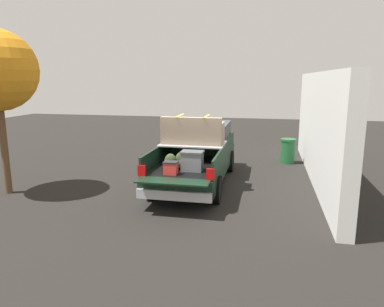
{
  "coord_description": "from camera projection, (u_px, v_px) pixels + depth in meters",
  "views": [
    {
      "loc": [
        -11.0,
        -2.19,
        3.31
      ],
      "look_at": [
        -0.6,
        0.0,
        1.1
      ],
      "focal_mm": 33.74,
      "sensor_mm": 36.0,
      "label": 1
    }
  ],
  "objects": [
    {
      "name": "ground_plane",
      "position": [
        196.0,
        183.0,
        11.65
      ],
      "size": [
        40.0,
        40.0,
        0.0
      ],
      "primitive_type": "plane",
      "color": "black"
    },
    {
      "name": "pickup_truck",
      "position": [
        198.0,
        153.0,
        11.79
      ],
      "size": [
        6.05,
        2.06,
        2.23
      ],
      "color": "black",
      "rests_on": "ground_plane"
    },
    {
      "name": "building_facade",
      "position": [
        319.0,
        127.0,
        11.92
      ],
      "size": [
        10.26,
        0.36,
        3.52
      ],
      "primitive_type": "cube",
      "color": "white",
      "rests_on": "ground_plane"
    },
    {
      "name": "trash_can",
      "position": [
        288.0,
        151.0,
        14.33
      ],
      "size": [
        0.6,
        0.6,
        0.98
      ],
      "color": "#1E592D",
      "rests_on": "ground_plane"
    }
  ]
}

